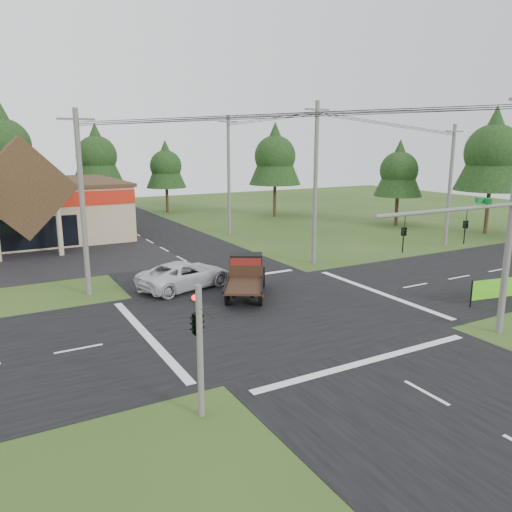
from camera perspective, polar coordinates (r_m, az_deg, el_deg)
ground at (r=26.29m, az=2.49°, el=-6.39°), size 120.00×120.00×0.00m
road_ns at (r=26.29m, az=2.49°, el=-6.37°), size 12.00×120.00×0.02m
road_ew at (r=26.28m, az=2.49°, el=-6.37°), size 120.00×12.00×0.02m
traffic_signal_mast at (r=23.66m, az=24.66°, el=1.38°), size 8.12×0.24×7.00m
traffic_signal_corner at (r=15.72m, az=-6.78°, el=-6.22°), size 0.53×2.48×4.40m
utility_pole_nr at (r=24.85m, az=27.24°, el=4.47°), size 2.00×0.30×11.00m
utility_pole_nw at (r=29.73m, az=-19.24°, el=5.81°), size 2.00×0.30×10.50m
utility_pole_ne at (r=36.05m, az=6.81°, el=8.32°), size 2.00×0.30×11.50m
utility_pole_far at (r=45.71m, az=21.29°, el=7.65°), size 2.00×0.30×10.20m
utility_pole_n at (r=48.08m, az=-3.13°, el=9.29°), size 2.00×0.30×11.20m
tree_row_c at (r=62.19m, az=-26.89°, el=11.50°), size 7.28×7.28×13.13m
tree_row_d at (r=64.47m, az=-17.78°, el=11.04°), size 6.16×6.16×11.11m
tree_row_e at (r=64.70m, az=-10.28°, el=10.25°), size 5.04×5.04×9.09m
tree_side_ne at (r=59.84m, az=2.19°, el=11.54°), size 6.16×6.16×11.11m
tree_side_e_near at (r=55.35m, az=16.03°, el=9.58°), size 5.04×5.04×9.09m
tree_side_e_far at (r=53.15m, az=25.50°, el=10.92°), size 6.72×6.72×12.12m
antique_flatbed_truck at (r=28.52m, az=-1.23°, el=-2.43°), size 4.64×5.80×2.30m
roadside_banner at (r=30.55m, az=26.38°, el=-3.54°), size 4.35×0.90×1.50m
white_pickup at (r=30.57m, az=-8.09°, el=-2.15°), size 6.43×4.15×1.65m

